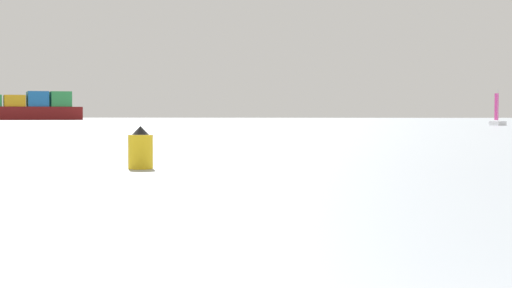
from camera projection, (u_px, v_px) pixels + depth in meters
channel_buoy at (141, 149)px, 43.69m from camera, size 1.39×1.39×2.42m
small_sailboat at (497, 122)px, 233.02m from camera, size 2.83×6.24×10.92m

